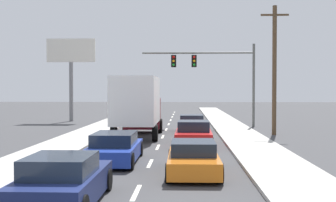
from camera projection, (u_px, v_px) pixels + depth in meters
name	position (u px, v px, depth m)	size (l,w,h in m)	color
ground_plane	(167.00, 128.00, 34.15)	(140.00, 140.00, 0.00)	#3D3D3F
sidewalk_right	(238.00, 134.00, 28.97)	(2.67, 80.00, 0.14)	#B2AFA8
sidewalk_left	(91.00, 133.00, 29.35)	(2.67, 80.00, 0.14)	#B2AFA8
lane_markings	(165.00, 133.00, 30.15)	(0.14, 57.00, 0.01)	silver
box_truck	(138.00, 104.00, 27.19)	(2.69, 7.89, 3.70)	white
car_blue	(115.00, 148.00, 17.97)	(1.96, 4.58, 1.21)	#1E389E
car_navy	(63.00, 182.00, 11.27)	(1.90, 4.25, 1.31)	#141E4C
car_tan	(191.00, 124.00, 30.67)	(1.94, 4.40, 1.21)	tan
car_red	(194.00, 135.00, 23.13)	(2.00, 4.50, 1.32)	red
car_orange	(193.00, 159.00, 15.51)	(1.84, 4.31, 1.15)	orange
traffic_signal_mast	(207.00, 67.00, 35.07)	(8.94, 0.69, 6.57)	#595B56
utility_pole_mid	(274.00, 68.00, 28.70)	(1.80, 0.28, 8.39)	brown
roadside_billboard	(71.00, 61.00, 41.04)	(4.53, 0.36, 7.68)	slate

